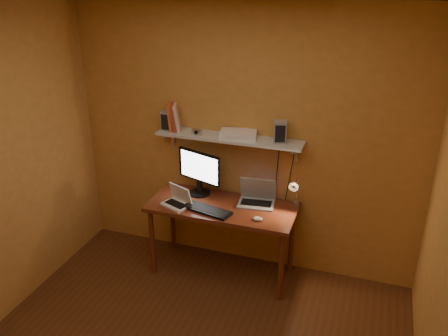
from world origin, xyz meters
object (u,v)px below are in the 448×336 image
(wall_shelf, at_px, (229,138))
(desk_lamp, at_px, (295,190))
(router, at_px, (238,134))
(speaker_left, at_px, (168,121))
(mouse, at_px, (258,219))
(monitor, at_px, (199,171))
(laptop, at_px, (257,197))
(speaker_right, at_px, (280,132))
(shelf_camera, at_px, (197,132))
(keyboard, at_px, (207,210))
(desk, at_px, (222,213))
(netbook, at_px, (178,200))

(wall_shelf, height_order, desk_lamp, wall_shelf)
(router, bearing_deg, speaker_left, -178.02)
(wall_shelf, relative_size, mouse, 15.26)
(mouse, bearing_deg, monitor, 155.58)
(laptop, xyz_separation_m, router, (-0.21, 0.05, 0.59))
(laptop, height_order, desk_lamp, desk_lamp)
(wall_shelf, bearing_deg, desk_lamp, -5.88)
(monitor, relative_size, laptop, 1.32)
(speaker_right, bearing_deg, speaker_left, 166.30)
(wall_shelf, xyz_separation_m, laptop, (0.30, -0.04, -0.54))
(monitor, bearing_deg, router, 25.25)
(shelf_camera, xyz_separation_m, router, (0.39, 0.06, -0.00))
(mouse, bearing_deg, wall_shelf, 138.60)
(speaker_right, bearing_deg, wall_shelf, 165.86)
(router, bearing_deg, monitor, -173.37)
(shelf_camera, bearing_deg, keyboard, -55.21)
(speaker_left, bearing_deg, monitor, -0.24)
(monitor, relative_size, speaker_right, 2.39)
(laptop, bearing_deg, mouse, -79.39)
(desk, relative_size, router, 4.17)
(desk, distance_m, laptop, 0.37)
(netbook, xyz_separation_m, shelf_camera, (0.10, 0.26, 0.60))
(desk, relative_size, wall_shelf, 1.00)
(monitor, height_order, keyboard, monitor)
(keyboard, xyz_separation_m, desk_lamp, (0.75, 0.28, 0.20))
(desk_lamp, height_order, shelf_camera, shelf_camera)
(shelf_camera, bearing_deg, desk_lamp, -0.90)
(speaker_left, bearing_deg, router, 5.30)
(keyboard, height_order, desk_lamp, desk_lamp)
(desk, height_order, shelf_camera, shelf_camera)
(speaker_right, bearing_deg, shelf_camera, 169.55)
(monitor, height_order, speaker_right, speaker_right)
(mouse, relative_size, shelf_camera, 0.91)
(shelf_camera, bearing_deg, netbook, -111.04)
(laptop, xyz_separation_m, mouse, (0.09, -0.32, -0.05))
(desk_lamp, bearing_deg, keyboard, -159.60)
(netbook, relative_size, shelf_camera, 3.07)
(desk_lamp, relative_size, speaker_left, 1.96)
(laptop, bearing_deg, speaker_right, 8.82)
(laptop, relative_size, mouse, 3.94)
(netbook, distance_m, speaker_left, 0.76)
(monitor, distance_m, router, 0.55)
(mouse, distance_m, shelf_camera, 0.99)
(keyboard, relative_size, speaker_right, 2.32)
(desk, relative_size, netbook, 4.52)
(router, bearing_deg, keyboard, -116.81)
(desk, relative_size, keyboard, 3.03)
(shelf_camera, bearing_deg, laptop, 0.91)
(wall_shelf, distance_m, shelf_camera, 0.31)
(speaker_left, bearing_deg, speaker_right, 4.30)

